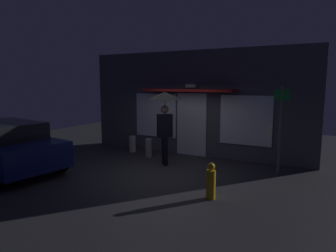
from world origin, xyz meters
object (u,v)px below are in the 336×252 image
Objects in this scene: sidewalk_bollard_2 at (132,144)px; street_sign_post at (280,125)px; sidewalk_bollard at (149,148)px; parked_car at (3,146)px; fire_hydrant at (211,182)px; person_with_umbrella at (165,108)px.

street_sign_post is at bearing -4.27° from sidewalk_bollard_2.
street_sign_post reaches higher than sidewalk_bollard_2.
sidewalk_bollard_2 is at bearing 157.52° from sidewalk_bollard.
parked_car reaches higher than fire_hydrant.
sidewalk_bollard is 4.11m from fire_hydrant.
parked_car is 4.25m from sidewalk_bollard_2.
sidewalk_bollard_2 is at bearing 72.17° from parked_car.
sidewalk_bollard is at bearing -179.95° from street_sign_post.
person_with_umbrella reaches higher than fire_hydrant.
parked_car is 7.87m from street_sign_post.
street_sign_post is (3.29, 0.60, -0.38)m from person_with_umbrella.
street_sign_post is 2.98m from fire_hydrant.
sidewalk_bollard is at bearing 140.96° from fire_hydrant.
person_with_umbrella reaches higher than sidewalk_bollard.
sidewalk_bollard is at bearing 58.78° from parked_car.
sidewalk_bollard_2 is (-5.19, 0.39, -1.10)m from street_sign_post.
sidewalk_bollard_2 is 0.72× the size of fire_hydrant.
parked_car is 5.17× the size of fire_hydrant.
person_with_umbrella is 2.78× the size of fire_hydrant.
person_with_umbrella is at bearing -169.60° from street_sign_post.
sidewalk_bollard_2 is at bearing 144.25° from fire_hydrant.
fire_hydrant is at bearing 16.17° from parked_car.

